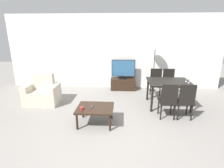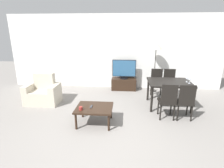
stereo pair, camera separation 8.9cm
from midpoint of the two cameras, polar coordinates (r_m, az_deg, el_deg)
The scene contains 16 objects.
ground_plane at distance 3.68m, azimuth -2.55°, elevation -17.79°, with size 18.00×18.00×0.00m, color gray.
wall_back at distance 6.59m, azimuth 1.15°, elevation 10.35°, with size 7.92×0.06×2.70m.
armchair at distance 5.63m, azimuth -21.16°, elevation -2.78°, with size 0.97×0.63×0.89m.
tv_stand at distance 6.52m, azimuth 4.26°, elevation -0.00°, with size 0.89×0.44×0.42m.
tv at distance 6.38m, azimuth 4.37°, elevation 4.81°, with size 0.85×0.30×0.69m.
coffee_table at distance 4.09m, azimuth -5.14°, elevation -8.14°, with size 0.84×0.69×0.42m.
dining_table at distance 5.18m, azimuth 18.66°, elevation -0.20°, with size 1.17×0.97×0.74m.
dining_chair_near at distance 4.45m, azimuth 18.28°, elevation -4.95°, with size 0.40×0.40×0.92m.
dining_chair_far at distance 6.01m, azimuth 18.68°, elevation 0.62°, with size 0.40×0.40×0.92m.
dining_chair_near_right at distance 4.56m, azimuth 23.28°, elevation -4.94°, with size 0.40×0.40×0.92m.
dining_chair_far_left at distance 5.93m, azimuth 14.85°, elevation 0.72°, with size 0.40×0.40×0.92m.
floor_lamp at distance 6.27m, azimuth 14.63°, elevation 11.27°, with size 0.39×0.39×1.74m.
remote_primary at distance 4.08m, azimuth -6.18°, elevation -7.35°, with size 0.04×0.15×0.02m.
cup_white_near at distance 3.96m, azimuth -9.53°, elevation -7.84°, with size 0.08×0.08×0.07m.
wine_glass_left at distance 5.16m, azimuth 24.49°, elevation 1.27°, with size 0.07×0.07×0.15m.
wine_glass_center at distance 5.26m, azimuth 23.77°, elevation 1.65°, with size 0.07×0.07×0.15m.
Camera 2 is at (0.45, -3.00, 2.09)m, focal length 28.00 mm.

